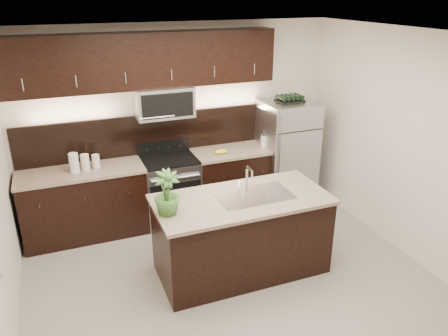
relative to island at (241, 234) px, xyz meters
name	(u,v)px	position (x,y,z in m)	size (l,w,h in m)	color
ground	(232,282)	(-0.19, -0.20, -0.47)	(4.50, 4.50, 0.00)	gray
room_walls	(225,143)	(-0.30, -0.24, 1.22)	(4.52, 4.02, 2.71)	beige
counter_run	(156,192)	(-0.65, 1.49, 0.00)	(3.51, 0.65, 0.94)	black
upper_fixtures	(148,69)	(-0.62, 1.64, 1.67)	(3.49, 0.40, 1.66)	black
island	(241,234)	(0.00, 0.00, 0.00)	(1.96, 0.96, 0.94)	black
sink_faucet	(254,194)	(0.15, 0.01, 0.48)	(0.84, 0.50, 0.28)	silver
refrigerator	(286,153)	(1.37, 1.43, 0.32)	(0.76, 0.69, 1.58)	#B2B2B7
wine_rack	(290,99)	(1.37, 1.43, 1.15)	(0.39, 0.24, 0.10)	black
plant	(167,193)	(-0.86, -0.05, 0.70)	(0.26, 0.26, 0.47)	#366628
canisters	(82,162)	(-1.57, 1.46, 0.58)	(0.38, 0.17, 0.25)	silver
french_press	(264,140)	(0.98, 1.44, 0.57)	(0.09, 0.09, 0.26)	silver
bananas	(217,152)	(0.24, 1.41, 0.50)	(0.18, 0.14, 0.06)	yellow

